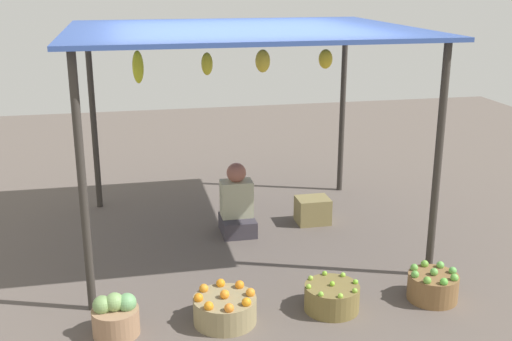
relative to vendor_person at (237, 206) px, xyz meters
name	(u,v)px	position (x,y,z in m)	size (l,w,h in m)	color
ground_plane	(243,236)	(0.04, -0.13, -0.30)	(14.00, 14.00, 0.00)	#5F544E
market_stall_structure	(242,42)	(0.04, -0.12, 1.77)	(3.37, 2.83, 2.21)	#38332D
vendor_person	(237,206)	(0.00, 0.00, 0.00)	(0.36, 0.44, 0.78)	#3C3840
basket_cabbages	(116,317)	(-1.30, -1.84, -0.15)	(0.37, 0.37, 0.35)	#A27A5A
basket_oranges	(225,309)	(-0.43, -1.84, -0.18)	(0.51, 0.51, 0.28)	#96865E
basket_limes	(332,297)	(0.48, -1.82, -0.19)	(0.46, 0.46, 0.26)	olive
basket_green_apples	(433,286)	(1.39, -1.84, -0.17)	(0.43, 0.43, 0.29)	brown
wooden_crate_near_vendor	(313,210)	(0.89, 0.10, -0.15)	(0.37, 0.30, 0.29)	olive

